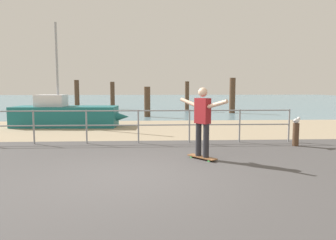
# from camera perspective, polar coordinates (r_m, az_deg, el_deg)

# --- Properties ---
(ground_plane) EXTENTS (24.00, 10.00, 0.04)m
(ground_plane) POSITION_cam_1_polar(r_m,az_deg,el_deg) (5.36, -6.92, -13.11)
(ground_plane) COLOR #474444
(ground_plane) RESTS_ON ground
(beach_strip) EXTENTS (24.00, 6.00, 0.04)m
(beach_strip) POSITION_cam_1_polar(r_m,az_deg,el_deg) (13.17, -4.54, -1.62)
(beach_strip) COLOR tan
(beach_strip) RESTS_ON ground
(sea_surface) EXTENTS (72.00, 50.00, 0.04)m
(sea_surface) POSITION_cam_1_polar(r_m,az_deg,el_deg) (41.09, -3.47, 3.60)
(sea_surface) COLOR slate
(sea_surface) RESTS_ON ground
(railing_fence) EXTENTS (12.65, 0.05, 1.05)m
(railing_fence) POSITION_cam_1_polar(r_m,az_deg,el_deg) (9.91, -14.51, -0.26)
(railing_fence) COLOR gray
(railing_fence) RESTS_ON ground
(sailboat) EXTENTS (5.00, 1.60, 4.46)m
(sailboat) POSITION_cam_1_polar(r_m,az_deg,el_deg) (14.37, -17.38, 0.84)
(sailboat) COLOR #19666B
(sailboat) RESTS_ON ground
(skateboard) EXTENTS (0.66, 0.75, 0.08)m
(skateboard) POSITION_cam_1_polar(r_m,az_deg,el_deg) (7.67, 6.16, -6.68)
(skateboard) COLOR brown
(skateboard) RESTS_ON ground
(skateboarder) EXTENTS (0.99, 1.18, 1.65)m
(skateboarder) POSITION_cam_1_polar(r_m,az_deg,el_deg) (7.52, 6.24, 0.39)
(skateboarder) COLOR #26262B
(skateboarder) RESTS_ON skateboard
(bollard_short) EXTENTS (0.18, 0.18, 0.69)m
(bollard_short) POSITION_cam_1_polar(r_m,az_deg,el_deg) (10.00, 22.04, -2.50)
(bollard_short) COLOR #513826
(bollard_short) RESTS_ON ground
(seagull) EXTENTS (0.38, 0.38, 0.18)m
(seagull) POSITION_cam_1_polar(r_m,az_deg,el_deg) (9.96, 22.17, -0.09)
(seagull) COLOR white
(seagull) RESTS_ON bollard_short
(groyne_post_0) EXTENTS (0.37, 0.37, 2.25)m
(groyne_post_0) POSITION_cam_1_polar(r_m,az_deg,el_deg) (25.55, -16.11, 4.42)
(groyne_post_0) COLOR #513826
(groyne_post_0) RESTS_ON ground
(groyne_post_1) EXTENTS (0.34, 0.34, 2.12)m
(groyne_post_1) POSITION_cam_1_polar(r_m,az_deg,el_deg) (24.83, -9.98, 4.36)
(groyne_post_1) COLOR #513826
(groyne_post_1) RESTS_ON ground
(groyne_post_2) EXTENTS (0.35, 0.35, 1.75)m
(groyne_post_2) POSITION_cam_1_polar(r_m,az_deg,el_deg) (18.19, -3.77, 3.27)
(groyne_post_2) COLOR #513826
(groyne_post_2) RESTS_ON ground
(groyne_post_3) EXTENTS (0.30, 0.30, 2.12)m
(groyne_post_3) POSITION_cam_1_polar(r_m,az_deg,el_deg) (22.56, 3.45, 4.28)
(groyne_post_3) COLOR #513826
(groyne_post_3) RESTS_ON ground
(groyne_post_4) EXTENTS (0.38, 0.38, 2.32)m
(groyne_post_4) POSITION_cam_1_polar(r_m,az_deg,el_deg) (21.16, 11.52, 4.33)
(groyne_post_4) COLOR #513826
(groyne_post_4) RESTS_ON ground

